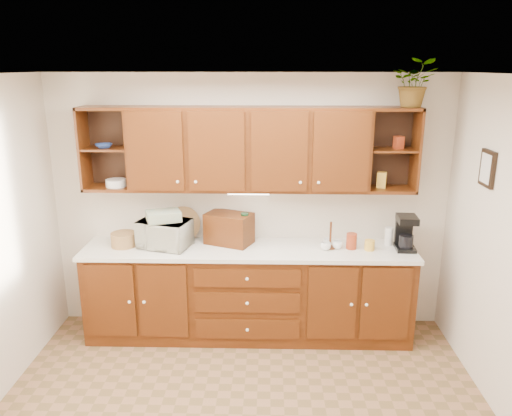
# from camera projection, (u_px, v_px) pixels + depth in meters

# --- Properties ---
(ceiling) EXTENTS (4.00, 4.00, 0.00)m
(ceiling) POSITION_uv_depth(u_px,v_px,m) (238.00, 75.00, 3.04)
(ceiling) COLOR white
(ceiling) RESTS_ON back_wall
(back_wall) EXTENTS (4.00, 0.00, 4.00)m
(back_wall) POSITION_uv_depth(u_px,v_px,m) (249.00, 204.00, 5.08)
(back_wall) COLOR beige
(back_wall) RESTS_ON floor
(base_cabinets) EXTENTS (3.20, 0.60, 0.90)m
(base_cabinets) POSITION_uv_depth(u_px,v_px,m) (249.00, 293.00, 5.03)
(base_cabinets) COLOR #3B1A06
(base_cabinets) RESTS_ON floor
(countertop) EXTENTS (3.24, 0.64, 0.04)m
(countertop) POSITION_uv_depth(u_px,v_px,m) (248.00, 250.00, 4.89)
(countertop) COLOR white
(countertop) RESTS_ON base_cabinets
(upper_cabinets) EXTENTS (3.20, 0.33, 0.80)m
(upper_cabinets) POSITION_uv_depth(u_px,v_px,m) (250.00, 149.00, 4.77)
(upper_cabinets) COLOR #3B1A06
(upper_cabinets) RESTS_ON back_wall
(undercabinet_light) EXTENTS (0.40, 0.05, 0.02)m
(undercabinet_light) POSITION_uv_depth(u_px,v_px,m) (249.00, 193.00, 4.83)
(undercabinet_light) COLOR white
(undercabinet_light) RESTS_ON upper_cabinets
(framed_picture) EXTENTS (0.03, 0.24, 0.30)m
(framed_picture) POSITION_uv_depth(u_px,v_px,m) (487.00, 168.00, 4.07)
(framed_picture) COLOR black
(framed_picture) RESTS_ON right_wall
(wicker_basket) EXTENTS (0.28, 0.28, 0.14)m
(wicker_basket) POSITION_uv_depth(u_px,v_px,m) (124.00, 240.00, 4.91)
(wicker_basket) COLOR #9F7242
(wicker_basket) RESTS_ON countertop
(microwave) EXTENTS (0.56, 0.45, 0.27)m
(microwave) POSITION_uv_depth(u_px,v_px,m) (164.00, 234.00, 4.88)
(microwave) COLOR silver
(microwave) RESTS_ON countertop
(towel_stack) EXTENTS (0.38, 0.33, 0.10)m
(towel_stack) POSITION_uv_depth(u_px,v_px,m) (164.00, 216.00, 4.83)
(towel_stack) COLOR #E2BF6A
(towel_stack) RESTS_ON microwave
(wine_bottle) EXTENTS (0.10, 0.10, 0.33)m
(wine_bottle) POSITION_uv_depth(u_px,v_px,m) (245.00, 229.00, 4.91)
(wine_bottle) COLOR black
(wine_bottle) RESTS_ON countertop
(woven_tray) EXTENTS (0.37, 0.23, 0.35)m
(woven_tray) POSITION_uv_depth(u_px,v_px,m) (184.00, 240.00, 5.09)
(woven_tray) COLOR #9F7242
(woven_tray) RESTS_ON countertop
(bread_box) EXTENTS (0.52, 0.43, 0.31)m
(bread_box) POSITION_uv_depth(u_px,v_px,m) (229.00, 228.00, 4.97)
(bread_box) COLOR #3B1A06
(bread_box) RESTS_ON countertop
(mug_tree) EXTENTS (0.24, 0.24, 0.27)m
(mug_tree) POSITION_uv_depth(u_px,v_px,m) (330.00, 244.00, 4.86)
(mug_tree) COLOR #3B1A06
(mug_tree) RESTS_ON countertop
(canister_red) EXTENTS (0.13, 0.13, 0.15)m
(canister_red) POSITION_uv_depth(u_px,v_px,m) (351.00, 241.00, 4.84)
(canister_red) COLOR maroon
(canister_red) RESTS_ON countertop
(canister_white) EXTENTS (0.08, 0.08, 0.18)m
(canister_white) POSITION_uv_depth(u_px,v_px,m) (389.00, 236.00, 4.94)
(canister_white) COLOR white
(canister_white) RESTS_ON countertop
(canister_yellow) EXTENTS (0.13, 0.13, 0.10)m
(canister_yellow) POSITION_uv_depth(u_px,v_px,m) (370.00, 245.00, 4.81)
(canister_yellow) COLOR gold
(canister_yellow) RESTS_ON countertop
(coffee_maker) EXTENTS (0.19, 0.25, 0.34)m
(coffee_maker) POSITION_uv_depth(u_px,v_px,m) (406.00, 233.00, 4.81)
(coffee_maker) COLOR black
(coffee_maker) RESTS_ON countertop
(bowl_stack) EXTENTS (0.21, 0.21, 0.04)m
(bowl_stack) POSITION_uv_depth(u_px,v_px,m) (104.00, 146.00, 4.76)
(bowl_stack) COLOR navy
(bowl_stack) RESTS_ON upper_cabinets
(plate_stack) EXTENTS (0.22, 0.22, 0.07)m
(plate_stack) POSITION_uv_depth(u_px,v_px,m) (116.00, 183.00, 4.87)
(plate_stack) COLOR white
(plate_stack) RESTS_ON upper_cabinets
(pantry_box_yellow) EXTENTS (0.10, 0.09, 0.15)m
(pantry_box_yellow) POSITION_uv_depth(u_px,v_px,m) (382.00, 180.00, 4.81)
(pantry_box_yellow) COLOR gold
(pantry_box_yellow) RESTS_ON upper_cabinets
(pantry_box_red) EXTENTS (0.10, 0.09, 0.12)m
(pantry_box_red) POSITION_uv_depth(u_px,v_px,m) (399.00, 142.00, 4.70)
(pantry_box_red) COLOR maroon
(pantry_box_red) RESTS_ON upper_cabinets
(potted_plant) EXTENTS (0.47, 0.44, 0.43)m
(potted_plant) POSITION_uv_depth(u_px,v_px,m) (415.00, 83.00, 4.51)
(potted_plant) COLOR #999999
(potted_plant) RESTS_ON upper_cabinets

